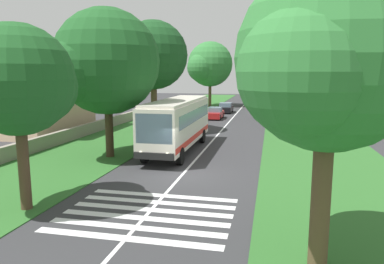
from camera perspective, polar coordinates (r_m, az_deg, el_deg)
name	(u,v)px	position (r m, az deg, el deg)	size (l,w,h in m)	color
ground	(182,175)	(20.35, -1.59, -6.76)	(160.00, 160.00, 0.00)	#333335
grass_verge_left	(138,129)	(36.78, -8.40, 0.39)	(120.00, 8.00, 0.04)	#2D6628
grass_verge_right	(310,135)	(34.61, 17.92, -0.51)	(120.00, 8.00, 0.04)	#2D6628
centre_line	(220,132)	(34.76, 4.35, -0.07)	(110.00, 0.16, 0.01)	silver
coach_bus	(178,122)	(26.17, -2.22, 1.63)	(11.16, 2.62, 3.73)	silver
zebra_crossing	(148,214)	(15.11, -6.97, -12.60)	(4.95, 6.80, 0.01)	silver
trailing_car_0	(215,113)	(45.17, 3.62, 2.93)	(4.30, 1.78, 1.43)	#B21E1E
trailing_car_1	(226,108)	(52.24, 5.31, 3.76)	(4.30, 1.78, 1.43)	black
trailing_car_2	(254,103)	(61.35, 9.62, 4.48)	(4.30, 1.78, 1.43)	#B21E1E
trailing_minibus_0	(254,95)	(68.51, 9.66, 5.70)	(6.00, 2.14, 2.53)	silver
roadside_tree_left_0	(18,83)	(16.16, -25.58, 6.89)	(5.44, 4.44, 7.52)	#4C3826
roadside_tree_left_1	(105,64)	(24.74, -13.44, 10.28)	(7.89, 6.87, 9.73)	#3D2D1E
roadside_tree_left_2	(152,57)	(34.85, -6.24, 11.59)	(7.56, 6.39, 10.41)	brown
roadside_tree_left_3	(209,66)	(62.30, 2.75, 10.35)	(9.27, 7.48, 10.77)	brown
roadside_tree_right_0	(278,56)	(70.18, 13.37, 11.50)	(8.90, 7.24, 12.49)	#3D2D1E
roadside_tree_right_1	(278,65)	(59.71, 13.32, 10.13)	(7.79, 6.70, 10.28)	#4C3826
roadside_tree_right_2	(323,64)	(10.63, 19.89, 10.00)	(6.11, 5.07, 8.51)	brown
roadside_tree_right_3	(285,67)	(42.79, 14.39, 9.82)	(6.07, 4.80, 8.81)	#4C3826
utility_pole	(137,94)	(28.79, -8.64, 5.91)	(0.24, 1.40, 7.62)	#473828
roadside_wall	(126,117)	(42.56, -10.33, 2.25)	(70.00, 0.40, 1.01)	gray
roadside_building	(30,91)	(37.89, -24.09, 5.88)	(10.63, 8.81, 7.71)	beige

